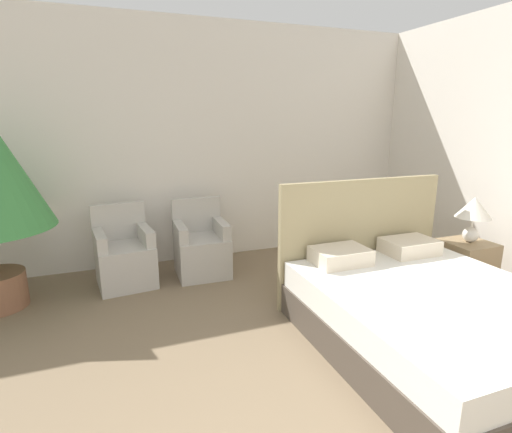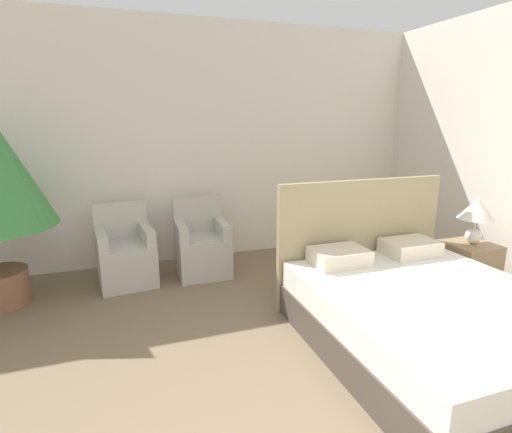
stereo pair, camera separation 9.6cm
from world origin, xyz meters
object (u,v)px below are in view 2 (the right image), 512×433
(armchair_near_window_right, at_px, (202,250))
(bed, at_px, (426,314))
(table_lamp, at_px, (476,212))
(nightstand, at_px, (468,267))
(armchair_near_window_left, at_px, (126,258))

(armchair_near_window_right, bearing_deg, bed, -56.33)
(table_lamp, bearing_deg, nightstand, 171.73)
(bed, relative_size, armchair_near_window_left, 2.40)
(bed, height_order, armchair_near_window_left, bed)
(armchair_near_window_left, height_order, table_lamp, table_lamp)
(nightstand, xyz_separation_m, table_lamp, (0.01, -0.00, 0.59))
(armchair_near_window_left, relative_size, armchair_near_window_right, 1.00)
(armchair_near_window_left, relative_size, table_lamp, 1.81)
(nightstand, bearing_deg, armchair_near_window_right, 151.07)
(table_lamp, bearing_deg, armchair_near_window_right, 151.17)
(nightstand, bearing_deg, armchair_near_window_left, 157.53)
(armchair_near_window_left, bearing_deg, bed, -50.41)
(armchair_near_window_left, height_order, nightstand, armchair_near_window_left)
(armchair_near_window_left, bearing_deg, table_lamp, -28.75)
(armchair_near_window_right, relative_size, nightstand, 1.66)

